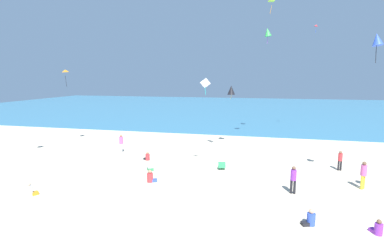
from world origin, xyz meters
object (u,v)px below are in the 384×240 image
(person_2, at_px, (121,142))
(person_8, at_px, (310,219))
(person_1, at_px, (30,191))
(person_7, at_px, (378,229))
(kite_red, at_px, (316,26))
(kite_green, at_px, (268,32))
(person_5, at_px, (293,178))
(kite_orange, at_px, (65,71))
(cooler_box, at_px, (150,169))
(kite_blue, at_px, (377,40))
(kite_white, at_px, (205,83))
(beach_chair_far_left, at_px, (222,166))
(person_4, at_px, (151,177))
(person_6, at_px, (147,157))
(person_3, at_px, (364,173))
(kite_lime, at_px, (271,0))
(kite_black, at_px, (231,90))
(person_0, at_px, (340,159))

(person_2, relative_size, person_8, 2.14)
(person_1, height_order, person_7, person_1)
(kite_red, height_order, kite_green, kite_red)
(person_5, relative_size, kite_orange, 0.99)
(cooler_box, xyz_separation_m, person_1, (-4.83, -5.63, 0.17))
(person_7, bearing_deg, kite_blue, -42.06)
(person_5, distance_m, kite_white, 7.88)
(beach_chair_far_left, height_order, kite_orange, kite_orange)
(kite_red, bearing_deg, person_8, -99.14)
(person_4, relative_size, person_6, 1.14)
(kite_red, bearing_deg, person_3, -90.13)
(kite_blue, bearing_deg, person_7, -102.70)
(beach_chair_far_left, height_order, kite_lime, kite_lime)
(kite_orange, bearing_deg, kite_black, 12.84)
(cooler_box, height_order, kite_lime, kite_lime)
(person_6, height_order, kite_black, kite_black)
(person_6, relative_size, kite_blue, 0.42)
(kite_blue, bearing_deg, person_3, -131.15)
(cooler_box, distance_m, kite_white, 7.06)
(kite_black, xyz_separation_m, kite_orange, (-14.87, -3.39, 1.74))
(person_8, bearing_deg, beach_chair_far_left, -74.31)
(person_3, relative_size, kite_black, 1.30)
(beach_chair_far_left, bearing_deg, kite_orange, 64.45)
(person_2, distance_m, kite_orange, 8.61)
(person_5, distance_m, person_7, 4.74)
(person_4, height_order, kite_blue, kite_blue)
(person_3, height_order, kite_lime, kite_lime)
(person_3, bearing_deg, kite_red, -45.20)
(person_0, bearing_deg, person_1, -71.41)
(kite_blue, bearing_deg, kite_green, 109.90)
(person_2, distance_m, person_5, 14.67)
(person_3, relative_size, kite_blue, 1.01)
(person_6, bearing_deg, kite_white, -174.89)
(person_0, height_order, person_8, person_0)
(person_0, relative_size, kite_green, 0.84)
(person_6, relative_size, kite_green, 0.41)
(kite_red, bearing_deg, kite_orange, -151.82)
(cooler_box, distance_m, person_8, 11.08)
(person_2, bearing_deg, person_4, 104.62)
(person_5, relative_size, kite_white, 1.41)
(kite_white, height_order, kite_green, kite_green)
(person_0, bearing_deg, kite_lime, -149.94)
(kite_blue, distance_m, kite_green, 16.21)
(person_8, relative_size, kite_lime, 0.55)
(person_1, distance_m, kite_white, 12.00)
(person_3, distance_m, kite_white, 10.81)
(person_7, distance_m, kite_lime, 20.31)
(kite_lime, relative_size, kite_blue, 0.84)
(person_6, distance_m, kite_black, 9.94)
(beach_chair_far_left, relative_size, person_1, 0.84)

